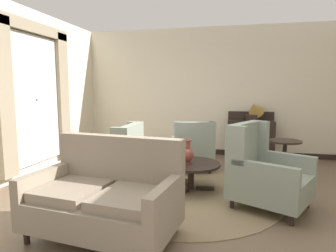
{
  "coord_description": "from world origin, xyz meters",
  "views": [
    {
      "loc": [
        0.69,
        -3.85,
        1.56
      ],
      "look_at": [
        -0.27,
        0.36,
        1.01
      ],
      "focal_mm": 31.27,
      "sensor_mm": 36.0,
      "label": 1
    }
  ],
  "objects_px": {
    "settee": "(105,198)",
    "gramophone": "(254,110)",
    "armchair_near_window": "(264,174)",
    "armchair_foreground_right": "(117,160)",
    "sideboard": "(250,137)",
    "coffee_table": "(191,168)",
    "porcelain_vase": "(188,154)",
    "armchair_far_left": "(193,149)",
    "side_table": "(284,156)"
  },
  "relations": [
    {
      "from": "settee",
      "to": "gramophone",
      "type": "bearing_deg",
      "value": 73.23
    },
    {
      "from": "armchair_near_window",
      "to": "armchair_foreground_right",
      "type": "distance_m",
      "value": 2.23
    },
    {
      "from": "armchair_near_window",
      "to": "sideboard",
      "type": "relative_size",
      "value": 1.14
    },
    {
      "from": "coffee_table",
      "to": "gramophone",
      "type": "xyz_separation_m",
      "value": [
        1.04,
        2.3,
        0.75
      ]
    },
    {
      "from": "armchair_near_window",
      "to": "armchair_foreground_right",
      "type": "xyz_separation_m",
      "value": [
        -2.21,
        0.31,
        -0.02
      ]
    },
    {
      "from": "porcelain_vase",
      "to": "coffee_table",
      "type": "bearing_deg",
      "value": 41.91
    },
    {
      "from": "armchair_foreground_right",
      "to": "sideboard",
      "type": "distance_m",
      "value": 3.3
    },
    {
      "from": "porcelain_vase",
      "to": "armchair_near_window",
      "type": "relative_size",
      "value": 0.31
    },
    {
      "from": "armchair_far_left",
      "to": "side_table",
      "type": "relative_size",
      "value": 1.45
    },
    {
      "from": "settee",
      "to": "porcelain_vase",
      "type": "bearing_deg",
      "value": 74.85
    },
    {
      "from": "armchair_foreground_right",
      "to": "armchair_far_left",
      "type": "height_order",
      "value": "armchair_foreground_right"
    },
    {
      "from": "armchair_near_window",
      "to": "armchair_foreground_right",
      "type": "relative_size",
      "value": 1.17
    },
    {
      "from": "armchair_far_left",
      "to": "armchair_foreground_right",
      "type": "bearing_deg",
      "value": 32.87
    },
    {
      "from": "armchair_far_left",
      "to": "porcelain_vase",
      "type": "bearing_deg",
      "value": 78.29
    },
    {
      "from": "armchair_foreground_right",
      "to": "gramophone",
      "type": "relative_size",
      "value": 1.88
    },
    {
      "from": "settee",
      "to": "side_table",
      "type": "height_order",
      "value": "settee"
    },
    {
      "from": "gramophone",
      "to": "armchair_far_left",
      "type": "bearing_deg",
      "value": -134.22
    },
    {
      "from": "armchair_near_window",
      "to": "side_table",
      "type": "distance_m",
      "value": 1.42
    },
    {
      "from": "settee",
      "to": "armchair_near_window",
      "type": "relative_size",
      "value": 1.37
    },
    {
      "from": "armchair_far_left",
      "to": "side_table",
      "type": "xyz_separation_m",
      "value": [
        1.62,
        -0.15,
        -0.01
      ]
    },
    {
      "from": "settee",
      "to": "armchair_foreground_right",
      "type": "bearing_deg",
      "value": 115.51
    },
    {
      "from": "armchair_foreground_right",
      "to": "sideboard",
      "type": "xyz_separation_m",
      "value": [
        2.17,
        2.48,
        0.06
      ]
    },
    {
      "from": "armchair_near_window",
      "to": "armchair_foreground_right",
      "type": "height_order",
      "value": "armchair_near_window"
    },
    {
      "from": "armchair_foreground_right",
      "to": "armchair_far_left",
      "type": "xyz_separation_m",
      "value": [
        1.05,
        1.19,
        -0.01
      ]
    },
    {
      "from": "porcelain_vase",
      "to": "armchair_foreground_right",
      "type": "height_order",
      "value": "armchair_foreground_right"
    },
    {
      "from": "porcelain_vase",
      "to": "armchair_foreground_right",
      "type": "relative_size",
      "value": 0.36
    },
    {
      "from": "coffee_table",
      "to": "armchair_far_left",
      "type": "bearing_deg",
      "value": 96.8
    },
    {
      "from": "armchair_far_left",
      "to": "sideboard",
      "type": "bearing_deg",
      "value": -146.82
    },
    {
      "from": "armchair_foreground_right",
      "to": "armchair_far_left",
      "type": "relative_size",
      "value": 1.03
    },
    {
      "from": "armchair_near_window",
      "to": "sideboard",
      "type": "bearing_deg",
      "value": 27.62
    },
    {
      "from": "armchair_near_window",
      "to": "gramophone",
      "type": "height_order",
      "value": "gramophone"
    },
    {
      "from": "coffee_table",
      "to": "armchair_foreground_right",
      "type": "relative_size",
      "value": 0.88
    },
    {
      "from": "porcelain_vase",
      "to": "armchair_near_window",
      "type": "distance_m",
      "value": 1.15
    },
    {
      "from": "side_table",
      "to": "armchair_foreground_right",
      "type": "bearing_deg",
      "value": -158.74
    },
    {
      "from": "porcelain_vase",
      "to": "armchair_near_window",
      "type": "height_order",
      "value": "armchair_near_window"
    },
    {
      "from": "porcelain_vase",
      "to": "settee",
      "type": "height_order",
      "value": "settee"
    },
    {
      "from": "settee",
      "to": "side_table",
      "type": "distance_m",
      "value": 3.34
    },
    {
      "from": "settee",
      "to": "armchair_foreground_right",
      "type": "relative_size",
      "value": 1.61
    },
    {
      "from": "coffee_table",
      "to": "sideboard",
      "type": "height_order",
      "value": "sideboard"
    },
    {
      "from": "settee",
      "to": "gramophone",
      "type": "relative_size",
      "value": 3.03
    },
    {
      "from": "coffee_table",
      "to": "porcelain_vase",
      "type": "relative_size",
      "value": 2.44
    },
    {
      "from": "armchair_near_window",
      "to": "armchair_far_left",
      "type": "xyz_separation_m",
      "value": [
        -1.17,
        1.5,
        -0.03
      ]
    },
    {
      "from": "porcelain_vase",
      "to": "armchair_foreground_right",
      "type": "distance_m",
      "value": 1.14
    },
    {
      "from": "coffee_table",
      "to": "armchair_far_left",
      "type": "distance_m",
      "value": 1.11
    },
    {
      "from": "armchair_near_window",
      "to": "armchair_far_left",
      "type": "distance_m",
      "value": 1.9
    },
    {
      "from": "side_table",
      "to": "sideboard",
      "type": "height_order",
      "value": "sideboard"
    },
    {
      "from": "sideboard",
      "to": "gramophone",
      "type": "xyz_separation_m",
      "value": [
        0.05,
        -0.09,
        0.62
      ]
    },
    {
      "from": "coffee_table",
      "to": "armchair_foreground_right",
      "type": "height_order",
      "value": "armchair_foreground_right"
    },
    {
      "from": "coffee_table",
      "to": "porcelain_vase",
      "type": "distance_m",
      "value": 0.24
    },
    {
      "from": "porcelain_vase",
      "to": "sideboard",
      "type": "relative_size",
      "value": 0.35
    }
  ]
}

